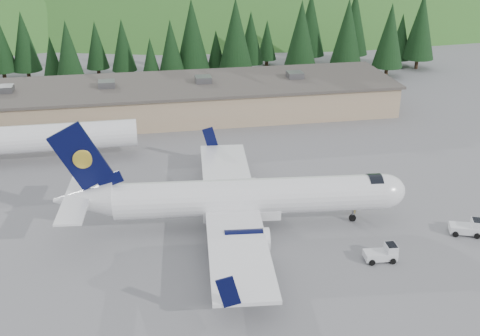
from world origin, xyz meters
The scene contains 9 objects.
ground centered at (0.00, 0.00, 0.00)m, with size 600.00×600.00×0.00m, color slate.
airliner centered at (-1.06, 0.10, 3.21)m, with size 36.28×34.09×12.03m.
second_airliner centered at (-24.92, 22.00, 3.32)m, with size 27.50×11.00×10.05m.
baggage_tug_a centered at (11.00, -8.84, 0.72)m, with size 3.10×1.99×1.61m.
baggage_tug_b centered at (21.50, -5.79, 0.75)m, with size 3.49×2.71×1.67m.
terminal_building centered at (-5.01, 38.00, 2.62)m, with size 71.00×17.00×6.10m.
ramp_worker centered at (11.62, 0.54, 0.79)m, with size 0.58×0.38×1.59m, color #E9B80A.
tree_line centered at (-0.52, 60.07, 7.72)m, with size 111.55×18.09×14.15m.
hills centered at (53.34, 207.38, -82.80)m, with size 614.00×330.00×300.00m.
Camera 1 is at (-11.15, -54.26, 30.71)m, focal length 45.00 mm.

